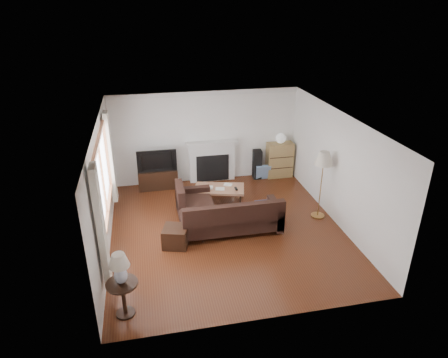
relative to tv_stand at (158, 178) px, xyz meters
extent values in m
cube|color=#512412|center=(1.35, -2.49, -0.26)|extent=(5.10, 5.60, 0.04)
cube|color=white|center=(1.35, -2.49, 2.24)|extent=(5.10, 5.60, 0.04)
cube|color=white|center=(1.35, 0.26, 0.99)|extent=(5.00, 0.04, 2.50)
cube|color=white|center=(1.35, -5.24, 0.99)|extent=(5.00, 0.04, 2.50)
cube|color=white|center=(-1.15, -2.49, 0.99)|extent=(0.04, 5.50, 2.50)
cube|color=white|center=(3.85, -2.49, 0.99)|extent=(0.04, 5.50, 2.50)
cube|color=brown|center=(-1.10, -2.69, 1.29)|extent=(0.12, 2.74, 1.54)
cube|color=silver|center=(-1.05, -4.21, 1.14)|extent=(0.10, 0.35, 2.10)
cube|color=silver|center=(-1.05, -1.17, 1.14)|extent=(0.10, 0.35, 2.10)
cube|color=white|center=(1.50, 0.15, 0.32)|extent=(1.40, 0.26, 1.15)
cube|color=black|center=(0.00, 0.00, 0.00)|extent=(1.03, 0.46, 0.52)
imported|color=black|center=(0.00, 0.00, 0.55)|extent=(1.02, 0.13, 0.59)
cube|color=black|center=(0.40, 0.06, 0.19)|extent=(0.26, 0.31, 0.90)
cube|color=black|center=(2.77, 0.06, 0.16)|extent=(0.25, 0.29, 0.83)
cube|color=#9C7E48|center=(3.42, 0.04, 0.24)|extent=(0.73, 0.35, 1.00)
sphere|color=white|center=(3.42, 0.04, 0.88)|extent=(0.28, 0.28, 0.28)
cube|color=black|center=(1.43, -2.55, 0.12)|extent=(2.35, 1.72, 0.76)
cube|color=#9B674A|center=(1.42, -1.30, -0.02)|extent=(1.32, 0.93, 0.47)
cube|color=black|center=(0.20, -2.86, -0.05)|extent=(0.61, 0.61, 0.42)
cube|color=#A57539|center=(3.57, -2.33, 0.55)|extent=(0.46, 0.46, 1.61)
cube|color=black|center=(-0.80, -4.67, 0.06)|extent=(0.50, 0.50, 0.63)
cube|color=silver|center=(-0.80, -4.67, 0.64)|extent=(0.33, 0.33, 0.53)
camera|label=1|loc=(-0.24, -9.88, 4.45)|focal=32.00mm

